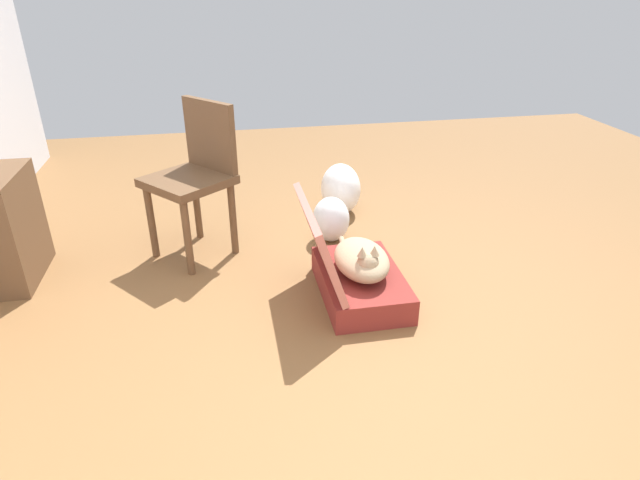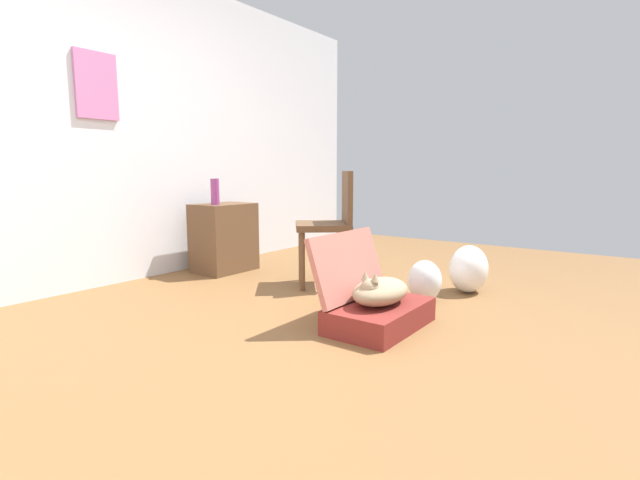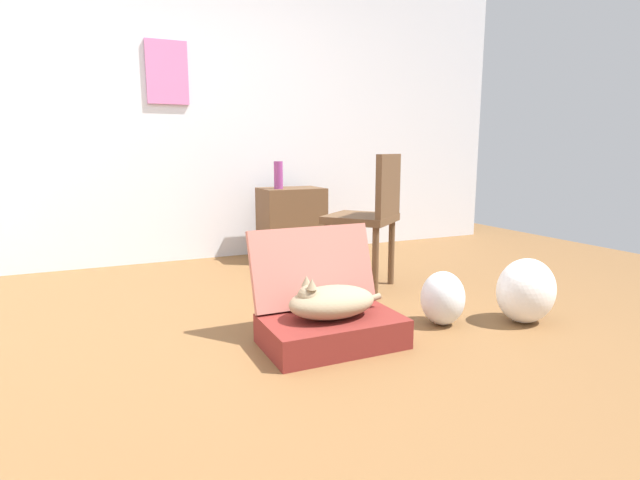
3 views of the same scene
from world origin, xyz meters
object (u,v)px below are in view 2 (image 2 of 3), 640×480
Objects in this scene: vase_tall at (215,192)px; chair at (331,222)px; suitcase_base at (380,316)px; plastic_bag_white at (425,281)px; cat at (380,291)px; plastic_bag_clear at (469,269)px; side_table at (224,238)px.

chair reaches higher than vase_tall.
vase_tall is at bearing 77.47° from suitcase_base.
plastic_bag_white is 0.90m from chair.
vase_tall is (0.42, 1.90, 0.67)m from suitcase_base.
cat reaches higher than suitcase_base.
cat is at bearing -178.39° from plastic_bag_white.
plastic_bag_clear reaches higher than cat.
chair reaches higher than plastic_bag_white.
side_table is at bearing 93.87° from plastic_bag_white.
side_table is (0.55, 1.95, 0.24)m from suitcase_base.
vase_tall reaches higher than suitcase_base.
cat is 2.01m from vase_tall.
cat is at bearing 177.25° from suitcase_base.
chair reaches higher than cat.
vase_tall is at bearing 77.22° from cat.
plastic_bag_clear is 1.57× the size of vase_tall.
cat is (-0.01, 0.00, 0.15)m from suitcase_base.
cat is at bearing -106.13° from side_table.
vase_tall reaches higher than side_table.
side_table is at bearing -122.77° from chair.
vase_tall is (0.43, 1.90, 0.52)m from cat.
side_table is (0.56, 1.95, 0.09)m from cat.
side_table is 2.72× the size of vase_tall.
plastic_bag_clear is 0.39× the size of chair.
vase_tall is (-0.13, -0.05, 0.43)m from side_table.
plastic_bag_white is (0.69, 0.02, 0.08)m from suitcase_base.
plastic_bag_clear is 2.23m from vase_tall.
plastic_bag_clear is 0.58× the size of side_table.
vase_tall is at bearing 97.97° from plastic_bag_white.
cat is 0.56× the size of chair.
plastic_bag_clear is at bearing -7.30° from suitcase_base.
plastic_bag_clear is at bearing -74.73° from side_table.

